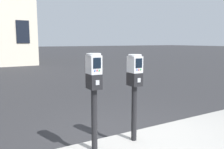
% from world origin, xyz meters
% --- Properties ---
extents(ground_plane, '(160.00, 160.00, 0.00)m').
position_xyz_m(ground_plane, '(0.00, 0.00, 0.00)').
color(ground_plane, '#28282B').
extents(parking_meter_near_kerb, '(0.22, 0.26, 1.48)m').
position_xyz_m(parking_meter_near_kerb, '(-0.73, -0.14, 1.16)').
color(parking_meter_near_kerb, black).
rests_on(parking_meter_near_kerb, sidewalk_slab).
extents(parking_meter_twin_adjacent, '(0.22, 0.26, 1.44)m').
position_xyz_m(parking_meter_twin_adjacent, '(0.01, -0.14, 1.14)').
color(parking_meter_twin_adjacent, black).
rests_on(parking_meter_twin_adjacent, sidewalk_slab).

